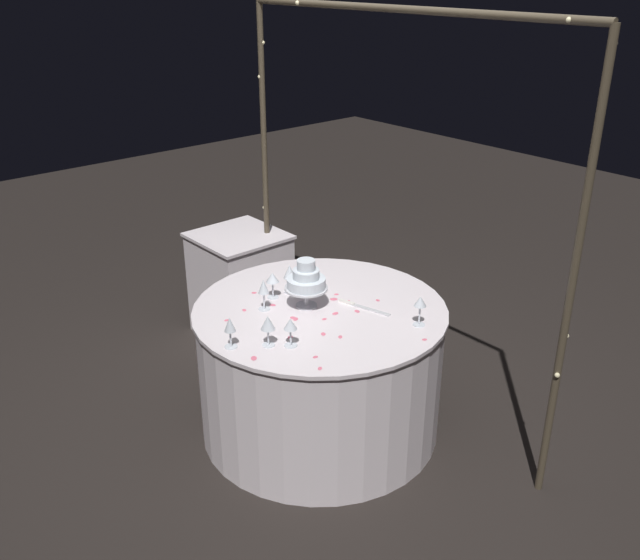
{
  "coord_description": "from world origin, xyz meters",
  "views": [
    {
      "loc": [
        2.38,
        -2.08,
        2.33
      ],
      "look_at": [
        0.0,
        0.0,
        0.89
      ],
      "focal_mm": 39.02,
      "sensor_mm": 36.0,
      "label": 1
    }
  ],
  "objects_px": {
    "wine_glass_5": "(268,324)",
    "cake_knife": "(361,307)",
    "wine_glass_0": "(420,304)",
    "wine_glass_1": "(264,288)",
    "wine_glass_4": "(230,326)",
    "main_table": "(320,369)",
    "tiered_cake": "(306,280)",
    "decorative_arch": "(390,158)",
    "wine_glass_3": "(290,326)",
    "wine_glass_6": "(289,273)",
    "wine_glass_2": "(272,279)",
    "side_table": "(241,284)"
  },
  "relations": [
    {
      "from": "wine_glass_4",
      "to": "wine_glass_1",
      "type": "bearing_deg",
      "value": 120.69
    },
    {
      "from": "wine_glass_0",
      "to": "wine_glass_2",
      "type": "height_order",
      "value": "wine_glass_0"
    },
    {
      "from": "main_table",
      "to": "wine_glass_1",
      "type": "bearing_deg",
      "value": -127.24
    },
    {
      "from": "decorative_arch",
      "to": "wine_glass_3",
      "type": "relative_size",
      "value": 15.71
    },
    {
      "from": "wine_glass_4",
      "to": "wine_glass_5",
      "type": "relative_size",
      "value": 1.0
    },
    {
      "from": "wine_glass_3",
      "to": "wine_glass_1",
      "type": "bearing_deg",
      "value": 160.94
    },
    {
      "from": "tiered_cake",
      "to": "wine_glass_5",
      "type": "relative_size",
      "value": 1.69
    },
    {
      "from": "main_table",
      "to": "wine_glass_5",
      "type": "bearing_deg",
      "value": -72.84
    },
    {
      "from": "tiered_cake",
      "to": "cake_knife",
      "type": "height_order",
      "value": "tiered_cake"
    },
    {
      "from": "tiered_cake",
      "to": "wine_glass_2",
      "type": "distance_m",
      "value": 0.21
    },
    {
      "from": "wine_glass_3",
      "to": "side_table",
      "type": "bearing_deg",
      "value": 154.17
    },
    {
      "from": "main_table",
      "to": "wine_glass_3",
      "type": "xyz_separation_m",
      "value": [
        0.2,
        -0.36,
        0.47
      ]
    },
    {
      "from": "wine_glass_6",
      "to": "wine_glass_4",
      "type": "bearing_deg",
      "value": -64.07
    },
    {
      "from": "wine_glass_3",
      "to": "wine_glass_6",
      "type": "xyz_separation_m",
      "value": [
        -0.45,
        0.35,
        0.01
      ]
    },
    {
      "from": "wine_glass_1",
      "to": "wine_glass_6",
      "type": "xyz_separation_m",
      "value": [
        -0.07,
        0.22,
        -0.01
      ]
    },
    {
      "from": "decorative_arch",
      "to": "wine_glass_1",
      "type": "bearing_deg",
      "value": -103.65
    },
    {
      "from": "main_table",
      "to": "tiered_cake",
      "type": "relative_size",
      "value": 5.07
    },
    {
      "from": "main_table",
      "to": "wine_glass_6",
      "type": "xyz_separation_m",
      "value": [
        -0.24,
        -0.0,
        0.48
      ]
    },
    {
      "from": "wine_glass_1",
      "to": "decorative_arch",
      "type": "bearing_deg",
      "value": 76.35
    },
    {
      "from": "wine_glass_4",
      "to": "decorative_arch",
      "type": "bearing_deg",
      "value": 91.8
    },
    {
      "from": "wine_glass_0",
      "to": "wine_glass_6",
      "type": "distance_m",
      "value": 0.74
    },
    {
      "from": "wine_glass_1",
      "to": "wine_glass_5",
      "type": "relative_size",
      "value": 1.09
    },
    {
      "from": "wine_glass_5",
      "to": "wine_glass_6",
      "type": "distance_m",
      "value": 0.57
    },
    {
      "from": "wine_glass_4",
      "to": "wine_glass_6",
      "type": "distance_m",
      "value": 0.63
    },
    {
      "from": "decorative_arch",
      "to": "wine_glass_3",
      "type": "distance_m",
      "value": 1.04
    },
    {
      "from": "decorative_arch",
      "to": "wine_glass_1",
      "type": "height_order",
      "value": "decorative_arch"
    },
    {
      "from": "wine_glass_2",
      "to": "wine_glass_6",
      "type": "distance_m",
      "value": 0.11
    },
    {
      "from": "wine_glass_3",
      "to": "wine_glass_5",
      "type": "height_order",
      "value": "wine_glass_5"
    },
    {
      "from": "tiered_cake",
      "to": "wine_glass_4",
      "type": "distance_m",
      "value": 0.54
    },
    {
      "from": "main_table",
      "to": "wine_glass_4",
      "type": "bearing_deg",
      "value": -86.82
    },
    {
      "from": "main_table",
      "to": "wine_glass_2",
      "type": "relative_size",
      "value": 9.13
    },
    {
      "from": "wine_glass_1",
      "to": "wine_glass_5",
      "type": "height_order",
      "value": "wine_glass_1"
    },
    {
      "from": "wine_glass_5",
      "to": "cake_knife",
      "type": "relative_size",
      "value": 0.52
    },
    {
      "from": "wine_glass_0",
      "to": "wine_glass_5",
      "type": "xyz_separation_m",
      "value": [
        -0.32,
        -0.67,
        -0.0
      ]
    },
    {
      "from": "wine_glass_4",
      "to": "wine_glass_6",
      "type": "bearing_deg",
      "value": 115.93
    },
    {
      "from": "tiered_cake",
      "to": "wine_glass_4",
      "type": "xyz_separation_m",
      "value": [
        0.09,
        -0.53,
        -0.04
      ]
    },
    {
      "from": "tiered_cake",
      "to": "wine_glass_4",
      "type": "relative_size",
      "value": 1.69
    },
    {
      "from": "wine_glass_1",
      "to": "wine_glass_4",
      "type": "distance_m",
      "value": 0.4
    },
    {
      "from": "tiered_cake",
      "to": "wine_glass_3",
      "type": "distance_m",
      "value": 0.41
    },
    {
      "from": "wine_glass_3",
      "to": "cake_knife",
      "type": "distance_m",
      "value": 0.53
    },
    {
      "from": "decorative_arch",
      "to": "wine_glass_6",
      "type": "height_order",
      "value": "decorative_arch"
    },
    {
      "from": "wine_glass_2",
      "to": "wine_glass_6",
      "type": "xyz_separation_m",
      "value": [
        0.01,
        0.11,
        0.01
      ]
    },
    {
      "from": "wine_glass_6",
      "to": "wine_glass_0",
      "type": "bearing_deg",
      "value": 19.04
    },
    {
      "from": "side_table",
      "to": "wine_glass_4",
      "type": "bearing_deg",
      "value": -36.15
    },
    {
      "from": "cake_knife",
      "to": "wine_glass_0",
      "type": "bearing_deg",
      "value": 14.06
    },
    {
      "from": "decorative_arch",
      "to": "side_table",
      "type": "height_order",
      "value": "decorative_arch"
    },
    {
      "from": "side_table",
      "to": "cake_knife",
      "type": "relative_size",
      "value": 2.46
    },
    {
      "from": "decorative_arch",
      "to": "wine_glass_5",
      "type": "bearing_deg",
      "value": -81.6
    },
    {
      "from": "wine_glass_5",
      "to": "cake_knife",
      "type": "height_order",
      "value": "wine_glass_5"
    },
    {
      "from": "tiered_cake",
      "to": "cake_knife",
      "type": "xyz_separation_m",
      "value": [
        0.19,
        0.2,
        -0.14
      ]
    }
  ]
}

